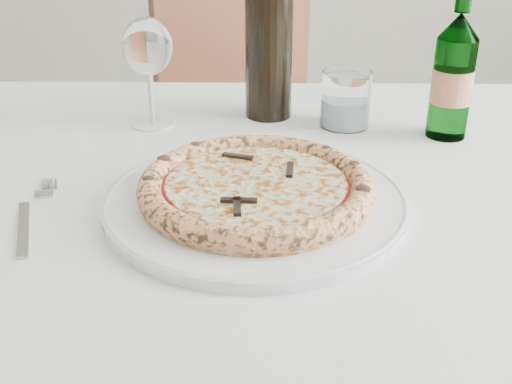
{
  "coord_description": "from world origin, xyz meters",
  "views": [
    {
      "loc": [
        0.08,
        -0.53,
        1.11
      ],
      "look_at": [
        0.1,
        0.14,
        0.78
      ],
      "focal_mm": 45.0,
      "sensor_mm": 36.0,
      "label": 1
    }
  ],
  "objects_px": {
    "pizza": "(256,187)",
    "chair_far": "(252,125)",
    "beer_bottle": "(453,77)",
    "wine_glass": "(147,49)",
    "dining_table": "(253,234)",
    "plate": "(256,201)",
    "wine_bottle": "(269,36)",
    "tumbler": "(345,103)"
  },
  "relations": [
    {
      "from": "pizza",
      "to": "chair_far",
      "type": "bearing_deg",
      "value": 88.71
    },
    {
      "from": "pizza",
      "to": "beer_bottle",
      "type": "relative_size",
      "value": 1.21
    },
    {
      "from": "wine_glass",
      "to": "beer_bottle",
      "type": "relative_size",
      "value": 0.74
    },
    {
      "from": "beer_bottle",
      "to": "dining_table",
      "type": "bearing_deg",
      "value": -157.59
    },
    {
      "from": "chair_far",
      "to": "beer_bottle",
      "type": "height_order",
      "value": "beer_bottle"
    },
    {
      "from": "plate",
      "to": "wine_glass",
      "type": "height_order",
      "value": "wine_glass"
    },
    {
      "from": "beer_bottle",
      "to": "wine_bottle",
      "type": "relative_size",
      "value": 0.75
    },
    {
      "from": "plate",
      "to": "wine_bottle",
      "type": "distance_m",
      "value": 0.34
    },
    {
      "from": "chair_far",
      "to": "wine_bottle",
      "type": "distance_m",
      "value": 0.66
    },
    {
      "from": "plate",
      "to": "wine_glass",
      "type": "relative_size",
      "value": 2.13
    },
    {
      "from": "plate",
      "to": "wine_glass",
      "type": "distance_m",
      "value": 0.34
    },
    {
      "from": "chair_far",
      "to": "tumbler",
      "type": "distance_m",
      "value": 0.67
    },
    {
      "from": "pizza",
      "to": "wine_glass",
      "type": "xyz_separation_m",
      "value": [
        -0.15,
        0.28,
        0.09
      ]
    },
    {
      "from": "tumbler",
      "to": "wine_bottle",
      "type": "xyz_separation_m",
      "value": [
        -0.12,
        0.05,
        0.09
      ]
    },
    {
      "from": "beer_bottle",
      "to": "wine_glass",
      "type": "bearing_deg",
      "value": 172.46
    },
    {
      "from": "pizza",
      "to": "beer_bottle",
      "type": "xyz_separation_m",
      "value": [
        0.29,
        0.22,
        0.06
      ]
    },
    {
      "from": "wine_glass",
      "to": "chair_far",
      "type": "bearing_deg",
      "value": 74.1
    },
    {
      "from": "chair_far",
      "to": "wine_bottle",
      "type": "relative_size",
      "value": 3.08
    },
    {
      "from": "wine_glass",
      "to": "plate",
      "type": "bearing_deg",
      "value": -61.6
    },
    {
      "from": "tumbler",
      "to": "chair_far",
      "type": "bearing_deg",
      "value": 101.83
    },
    {
      "from": "plate",
      "to": "tumbler",
      "type": "xyz_separation_m",
      "value": [
        0.15,
        0.27,
        0.03
      ]
    },
    {
      "from": "chair_far",
      "to": "plate",
      "type": "distance_m",
      "value": 0.91
    },
    {
      "from": "plate",
      "to": "pizza",
      "type": "xyz_separation_m",
      "value": [
        -0.0,
        0.0,
        0.02
      ]
    },
    {
      "from": "chair_far",
      "to": "pizza",
      "type": "relative_size",
      "value": 3.39
    },
    {
      "from": "plate",
      "to": "pizza",
      "type": "bearing_deg",
      "value": 160.64
    },
    {
      "from": "dining_table",
      "to": "chair_far",
      "type": "xyz_separation_m",
      "value": [
        0.02,
        0.78,
        -0.13
      ]
    },
    {
      "from": "wine_glass",
      "to": "wine_bottle",
      "type": "relative_size",
      "value": 0.55
    },
    {
      "from": "tumbler",
      "to": "wine_bottle",
      "type": "distance_m",
      "value": 0.16
    },
    {
      "from": "pizza",
      "to": "wine_bottle",
      "type": "bearing_deg",
      "value": 84.41
    },
    {
      "from": "chair_far",
      "to": "wine_glass",
      "type": "height_order",
      "value": "chair_far"
    },
    {
      "from": "beer_bottle",
      "to": "wine_bottle",
      "type": "height_order",
      "value": "wine_bottle"
    },
    {
      "from": "wine_bottle",
      "to": "beer_bottle",
      "type": "bearing_deg",
      "value": -21.05
    },
    {
      "from": "wine_bottle",
      "to": "wine_glass",
      "type": "bearing_deg",
      "value": -167.14
    },
    {
      "from": "chair_far",
      "to": "beer_bottle",
      "type": "distance_m",
      "value": 0.78
    },
    {
      "from": "dining_table",
      "to": "tumbler",
      "type": "height_order",
      "value": "tumbler"
    },
    {
      "from": "plate",
      "to": "tumbler",
      "type": "height_order",
      "value": "tumbler"
    },
    {
      "from": "chair_far",
      "to": "dining_table",
      "type": "bearing_deg",
      "value": -91.46
    },
    {
      "from": "dining_table",
      "to": "beer_bottle",
      "type": "height_order",
      "value": "beer_bottle"
    },
    {
      "from": "dining_table",
      "to": "tumbler",
      "type": "xyz_separation_m",
      "value": [
        0.15,
        0.17,
        0.13
      ]
    },
    {
      "from": "tumbler",
      "to": "wine_bottle",
      "type": "height_order",
      "value": "wine_bottle"
    },
    {
      "from": "dining_table",
      "to": "wine_glass",
      "type": "relative_size",
      "value": 8.36
    },
    {
      "from": "dining_table",
      "to": "chair_far",
      "type": "relative_size",
      "value": 1.5
    }
  ]
}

